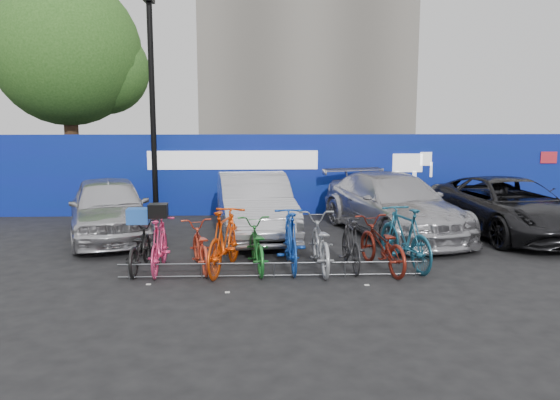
{
  "coord_description": "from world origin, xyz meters",
  "views": [
    {
      "loc": [
        -0.29,
        -10.17,
        2.88
      ],
      "look_at": [
        0.22,
        2.0,
        1.04
      ],
      "focal_mm": 35.0,
      "sensor_mm": 36.0,
      "label": 1
    }
  ],
  "objects": [
    {
      "name": "bike_1",
      "position": [
        -2.14,
        -0.08,
        0.52
      ],
      "size": [
        0.51,
        1.74,
        1.04
      ],
      "primitive_type": "imported",
      "rotation": [
        0.0,
        0.0,
        3.16
      ],
      "color": "#F0356E",
      "rests_on": "ground"
    },
    {
      "name": "bike_6",
      "position": [
        0.89,
        -0.06,
        0.53
      ],
      "size": [
        0.75,
        2.02,
        1.05
      ],
      "primitive_type": "imported",
      "rotation": [
        0.0,
        0.0,
        3.17
      ],
      "color": "#989BA0",
      "rests_on": "ground"
    },
    {
      "name": "car_0",
      "position": [
        -3.84,
        2.85,
        0.75
      ],
      "size": [
        3.04,
        4.73,
        1.5
      ],
      "primitive_type": "imported",
      "rotation": [
        0.0,
        0.0,
        0.31
      ],
      "color": "#BCBCC1",
      "rests_on": "ground"
    },
    {
      "name": "bike_5",
      "position": [
        0.34,
        -0.01,
        0.58
      ],
      "size": [
        0.63,
        1.95,
        1.16
      ],
      "primitive_type": "imported",
      "rotation": [
        0.0,
        0.0,
        3.19
      ],
      "color": "#133EA2",
      "rests_on": "ground"
    },
    {
      "name": "bike_rack",
      "position": [
        -0.0,
        -0.6,
        0.16
      ],
      "size": [
        5.6,
        0.03,
        0.3
      ],
      "color": "#595B60",
      "rests_on": "ground"
    },
    {
      "name": "bike_4",
      "position": [
        -0.32,
        -0.01,
        0.47
      ],
      "size": [
        0.83,
        1.87,
        0.95
      ],
      "primitive_type": "imported",
      "rotation": [
        0.0,
        0.0,
        3.26
      ],
      "color": "#1B6A25",
      "rests_on": "ground"
    },
    {
      "name": "hoarding",
      "position": [
        0.01,
        6.0,
        1.2
      ],
      "size": [
        22.0,
        0.18,
        2.4
      ],
      "color": "navy",
      "rests_on": "ground"
    },
    {
      "name": "bike_7",
      "position": [
        1.49,
        -0.04,
        0.5
      ],
      "size": [
        0.52,
        1.67,
        0.99
      ],
      "primitive_type": "imported",
      "rotation": [
        0.0,
        0.0,
        3.17
      ],
      "color": "#242426",
      "rests_on": "ground"
    },
    {
      "name": "ground",
      "position": [
        0.0,
        0.0,
        0.0
      ],
      "size": [
        100.0,
        100.0,
        0.0
      ],
      "primitive_type": "plane",
      "color": "black",
      "rests_on": "ground"
    },
    {
      "name": "bike_2",
      "position": [
        -1.4,
        0.06,
        0.45
      ],
      "size": [
        0.99,
        1.8,
        0.9
      ],
      "primitive_type": "imported",
      "rotation": [
        0.0,
        0.0,
        3.39
      ],
      "color": "#D14227",
      "rests_on": "ground"
    },
    {
      "name": "lamppost",
      "position": [
        -3.2,
        5.4,
        3.27
      ],
      "size": [
        0.25,
        0.5,
        6.11
      ],
      "color": "black",
      "rests_on": "ground"
    },
    {
      "name": "tree",
      "position": [
        -6.77,
        10.06,
        5.07
      ],
      "size": [
        5.4,
        5.2,
        7.8
      ],
      "color": "#382314",
      "rests_on": "ground"
    },
    {
      "name": "cargo_topcase",
      "position": [
        -2.14,
        -0.08,
        1.17
      ],
      "size": [
        0.36,
        0.33,
        0.26
      ],
      "primitive_type": "cube",
      "rotation": [
        0.0,
        0.0,
        0.05
      ],
      "color": "black",
      "rests_on": "bike_1"
    },
    {
      "name": "bike_0",
      "position": [
        -2.54,
        0.04,
        0.45
      ],
      "size": [
        0.6,
        1.72,
        0.91
      ],
      "primitive_type": "imported",
      "rotation": [
        0.0,
        0.0,
        3.14
      ],
      "color": "black",
      "rests_on": "ground"
    },
    {
      "name": "bike_8",
      "position": [
        2.06,
        -0.16,
        0.5
      ],
      "size": [
        1.07,
        1.99,
        0.99
      ],
      "primitive_type": "imported",
      "rotation": [
        0.0,
        0.0,
        3.37
      ],
      "color": "maroon",
      "rests_on": "ground"
    },
    {
      "name": "cargo_crate",
      "position": [
        -2.54,
        0.04,
        1.05
      ],
      "size": [
        0.41,
        0.32,
        0.29
      ],
      "primitive_type": "cube",
      "rotation": [
        0.0,
        0.0,
        0.05
      ],
      "color": "#2154B3",
      "rests_on": "bike_0"
    },
    {
      "name": "bike_3",
      "position": [
        -0.91,
        -0.13,
        0.61
      ],
      "size": [
        1.02,
        2.1,
        1.21
      ],
      "primitive_type": "imported",
      "rotation": [
        0.0,
        0.0,
        2.91
      ],
      "color": "#D53D08",
      "rests_on": "ground"
    },
    {
      "name": "bike_9",
      "position": [
        2.56,
        0.03,
        0.6
      ],
      "size": [
        1.03,
        2.08,
        1.2
      ],
      "primitive_type": "imported",
      "rotation": [
        0.0,
        0.0,
        3.38
      ],
      "color": "#19526B",
      "rests_on": "ground"
    },
    {
      "name": "car_1",
      "position": [
        -0.37,
        2.96,
        0.77
      ],
      "size": [
        2.14,
        4.81,
        1.53
      ],
      "primitive_type": "imported",
      "rotation": [
        0.0,
        0.0,
        0.11
      ],
      "color": "#AEAEB3",
      "rests_on": "ground"
    },
    {
      "name": "car_2",
      "position": [
        3.07,
        3.03,
        0.75
      ],
      "size": [
        3.32,
        5.54,
        1.5
      ],
      "primitive_type": "imported",
      "rotation": [
        0.0,
        0.0,
        0.25
      ],
      "color": "#B0AFB4",
      "rests_on": "ground"
    },
    {
      "name": "car_3",
      "position": [
        5.92,
        2.88,
        0.71
      ],
      "size": [
        2.98,
        5.35,
        1.41
      ],
      "primitive_type": "imported",
      "rotation": [
        0.0,
        0.0,
        0.13
      ],
      "color": "black",
      "rests_on": "ground"
    }
  ]
}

